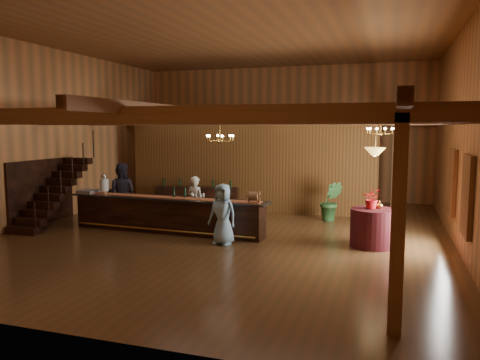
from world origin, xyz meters
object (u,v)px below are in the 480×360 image
(beverage_dispenser, at_px, (104,184))
(raffle_drum, at_px, (254,196))
(pendant_lamp, at_px, (375,151))
(guest, at_px, (223,214))
(chandelier_left, at_px, (220,138))
(round_table, at_px, (373,228))
(staff_second, at_px, (121,193))
(chandelier_right, at_px, (381,131))
(tasting_bar, at_px, (167,214))
(backbar_shelf, at_px, (196,199))
(bartender, at_px, (196,202))
(floor_plant, at_px, (331,201))

(beverage_dispenser, relative_size, raffle_drum, 1.76)
(pendant_lamp, relative_size, guest, 0.57)
(chandelier_left, distance_m, pendant_lamp, 4.28)
(round_table, relative_size, staff_second, 0.59)
(round_table, height_order, staff_second, staff_second)
(chandelier_right, bearing_deg, tasting_bar, -157.94)
(raffle_drum, xyz_separation_m, backbar_shelf, (-3.25, 3.70, -0.76))
(bartender, relative_size, floor_plant, 1.21)
(chandelier_right, bearing_deg, floor_plant, 153.40)
(raffle_drum, height_order, backbar_shelf, raffle_drum)
(beverage_dispenser, bearing_deg, guest, -13.07)
(backbar_shelf, distance_m, guest, 5.10)
(round_table, xyz_separation_m, chandelier_left, (-4.25, 0.42, 2.22))
(beverage_dispenser, distance_m, bartender, 2.84)
(tasting_bar, xyz_separation_m, staff_second, (-1.97, 0.77, 0.43))
(pendant_lamp, bearing_deg, tasting_bar, -178.80)
(tasting_bar, height_order, staff_second, staff_second)
(bartender, bearing_deg, chandelier_right, -149.05)
(chandelier_right, distance_m, floor_plant, 2.80)
(chandelier_left, bearing_deg, pendant_lamp, -5.69)
(raffle_drum, xyz_separation_m, chandelier_left, (-1.21, 0.70, 1.52))
(round_table, bearing_deg, guest, -165.59)
(beverage_dispenser, bearing_deg, backbar_shelf, 65.55)
(beverage_dispenser, height_order, backbar_shelf, beverage_dispenser)
(guest, bearing_deg, chandelier_right, 49.54)
(pendant_lamp, height_order, guest, pendant_lamp)
(chandelier_left, relative_size, chandelier_right, 1.00)
(staff_second, bearing_deg, chandelier_left, 163.13)
(raffle_drum, distance_m, guest, 1.01)
(guest, bearing_deg, chandelier_left, 122.16)
(tasting_bar, bearing_deg, chandelier_left, 23.17)
(tasting_bar, xyz_separation_m, backbar_shelf, (-0.61, 3.54, -0.09))
(raffle_drum, xyz_separation_m, round_table, (3.04, 0.28, -0.70))
(chandelier_right, height_order, floor_plant, chandelier_right)
(round_table, height_order, floor_plant, floor_plant)
(backbar_shelf, xyz_separation_m, staff_second, (-1.36, -2.77, 0.52))
(round_table, xyz_separation_m, guest, (-3.68, -0.94, 0.30))
(staff_second, distance_m, guest, 4.29)
(bartender, bearing_deg, round_table, -173.05)
(chandelier_left, xyz_separation_m, guest, (0.57, -1.37, -1.92))
(chandelier_right, height_order, guest, chandelier_right)
(beverage_dispenser, bearing_deg, staff_second, 73.91)
(tasting_bar, relative_size, beverage_dispenser, 10.10)
(beverage_dispenser, relative_size, round_table, 0.54)
(chandelier_right, relative_size, floor_plant, 0.62)
(bartender, bearing_deg, floor_plant, -133.95)
(chandelier_right, bearing_deg, round_table, -91.94)
(backbar_shelf, bearing_deg, guest, -67.22)
(beverage_dispenser, height_order, raffle_drum, beverage_dispenser)
(raffle_drum, xyz_separation_m, pendant_lamp, (3.04, 0.28, 1.22))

